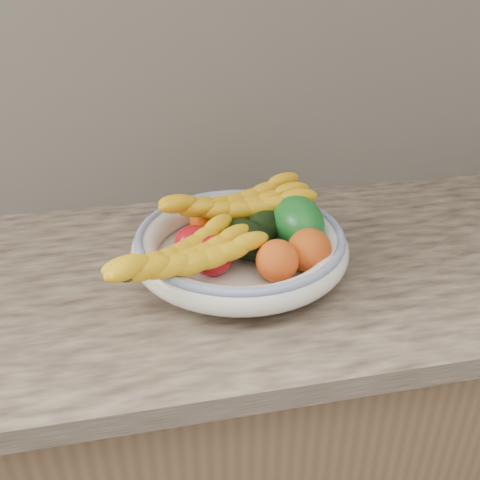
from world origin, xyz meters
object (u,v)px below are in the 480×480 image
object	(u,v)px
green_mango	(297,221)
banana_bunch_back	(236,208)
banana_bunch_front	(185,261)
fruit_bowl	(240,246)

from	to	relation	value
green_mango	banana_bunch_back	distance (m)	0.12
green_mango	banana_bunch_front	distance (m)	0.24
banana_bunch_back	banana_bunch_front	world-z (taller)	banana_bunch_back
green_mango	banana_bunch_back	world-z (taller)	green_mango
banana_bunch_front	banana_bunch_back	bearing A→B (deg)	23.16
green_mango	banana_bunch_front	bearing A→B (deg)	-166.30
fruit_bowl	banana_bunch_back	world-z (taller)	banana_bunch_back
fruit_bowl	green_mango	world-z (taller)	green_mango
fruit_bowl	green_mango	size ratio (longest dim) A/B	2.90
fruit_bowl	green_mango	xyz separation A→B (m)	(0.11, 0.02, 0.03)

